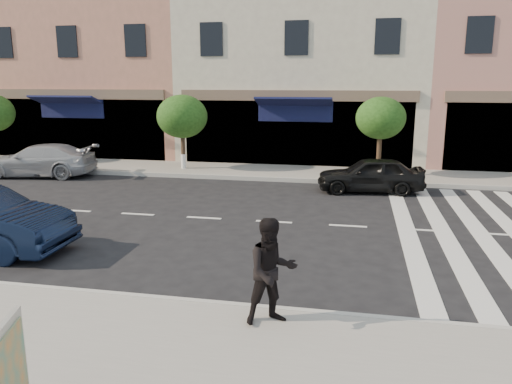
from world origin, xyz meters
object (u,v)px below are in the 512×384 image
poster_board (11,378)px  car_far_left (39,160)px  walker (272,271)px  car_far_mid (370,175)px

poster_board → car_far_left: bearing=106.7°
walker → car_far_left: 15.54m
car_far_mid → car_far_left: bearing=-97.7°
walker → poster_board: bearing=-156.9°
walker → car_far_mid: bearing=51.8°
poster_board → car_far_left: (-8.99, 13.60, -0.10)m
poster_board → car_far_left: poster_board is taller
walker → car_far_left: size_ratio=0.37×
walker → poster_board: 3.71m
poster_board → car_far_left: 16.31m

